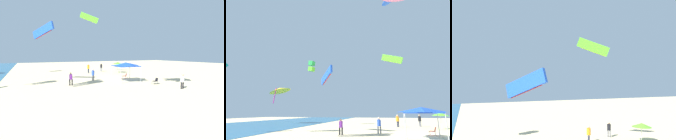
{
  "view_description": "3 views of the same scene",
  "coord_description": "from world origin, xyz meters",
  "views": [
    {
      "loc": [
        -23.26,
        13.08,
        3.92
      ],
      "look_at": [
        -3.05,
        2.87,
        1.78
      ],
      "focal_mm": 27.37,
      "sensor_mm": 36.0,
      "label": 1
    },
    {
      "loc": [
        -20.48,
        3.75,
        2.25
      ],
      "look_at": [
        0.3,
        9.06,
        7.43
      ],
      "focal_mm": 28.2,
      "sensor_mm": 36.0,
      "label": 2
    },
    {
      "loc": [
        -16.73,
        14.7,
        7.53
      ],
      "look_at": [
        0.3,
        8.35,
        7.99
      ],
      "focal_mm": 41.27,
      "sensor_mm": 36.0,
      "label": 3
    }
  ],
  "objects": [
    {
      "name": "beach_umbrella",
      "position": [
        7.78,
        -3.92,
        1.99
      ],
      "size": [
        2.25,
        2.26,
        2.26
      ],
      "color": "silver",
      "rests_on": "ground"
    },
    {
      "name": "person_far_stroller",
      "position": [
        11.42,
        -1.76,
        1.11
      ],
      "size": [
        0.48,
        0.45,
        1.89
      ],
      "rotation": [
        0.0,
        0.0,
        3.52
      ],
      "color": "slate",
      "rests_on": "ground"
    },
    {
      "name": "kite_parafoil_lime",
      "position": [
        8.22,
        2.02,
        10.72
      ],
      "size": [
        1.71,
        3.36,
        2.15
      ],
      "rotation": [
        0.0,
        0.0,
        4.32
      ],
      "color": "#66D82D"
    },
    {
      "name": "kite_parafoil_blue",
      "position": [
        1.3,
        10.87,
        6.99
      ],
      "size": [
        3.12,
        2.43,
        2.23
      ],
      "rotation": [
        0.0,
        0.0,
        0.68
      ],
      "color": "blue"
    },
    {
      "name": "person_by_tent",
      "position": [
        9.95,
        1.74,
        1.12
      ],
      "size": [
        0.46,
        0.46,
        1.92
      ],
      "rotation": [
        0.0,
        0.0,
        2.5
      ],
      "color": "#33384C",
      "rests_on": "ground"
    }
  ]
}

